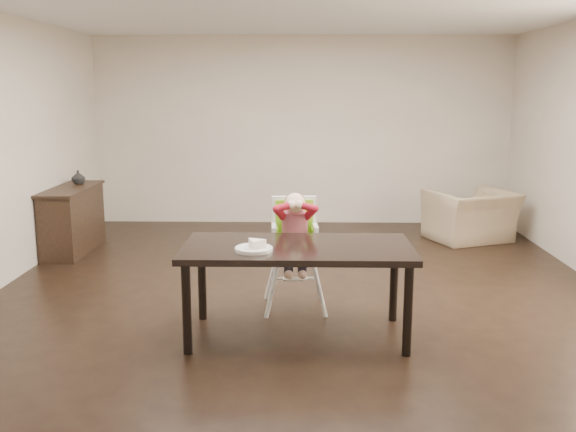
# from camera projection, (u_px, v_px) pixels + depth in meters

# --- Properties ---
(ground) EXTENTS (7.00, 7.00, 0.00)m
(ground) POSITION_uv_depth(u_px,v_px,m) (301.00, 297.00, 6.12)
(ground) COLOR black
(ground) RESTS_ON ground
(room_walls) EXTENTS (6.02, 7.02, 2.71)m
(room_walls) POSITION_uv_depth(u_px,v_px,m) (302.00, 100.00, 5.76)
(room_walls) COLOR #C0B19F
(room_walls) RESTS_ON ground
(dining_table) EXTENTS (1.80, 0.90, 0.75)m
(dining_table) POSITION_uv_depth(u_px,v_px,m) (297.00, 255.00, 5.04)
(dining_table) COLOR black
(dining_table) RESTS_ON ground
(high_chair) EXTENTS (0.47, 0.47, 1.06)m
(high_chair) POSITION_uv_depth(u_px,v_px,m) (295.00, 227.00, 5.72)
(high_chair) COLOR white
(high_chair) RESTS_ON ground
(plate) EXTENTS (0.37, 0.37, 0.08)m
(plate) POSITION_uv_depth(u_px,v_px,m) (255.00, 247.00, 4.86)
(plate) COLOR white
(plate) RESTS_ON dining_table
(armchair) EXTENTS (1.18, 0.98, 0.88)m
(armchair) POSITION_uv_depth(u_px,v_px,m) (471.00, 207.00, 8.32)
(armchair) COLOR tan
(armchair) RESTS_ON ground
(sideboard) EXTENTS (0.44, 1.26, 0.79)m
(sideboard) POSITION_uv_depth(u_px,v_px,m) (73.00, 220.00, 7.77)
(sideboard) COLOR black
(sideboard) RESTS_ON ground
(vase) EXTENTS (0.20, 0.21, 0.16)m
(vase) POSITION_uv_depth(u_px,v_px,m) (78.00, 178.00, 7.95)
(vase) COLOR #99999E
(vase) RESTS_ON sideboard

